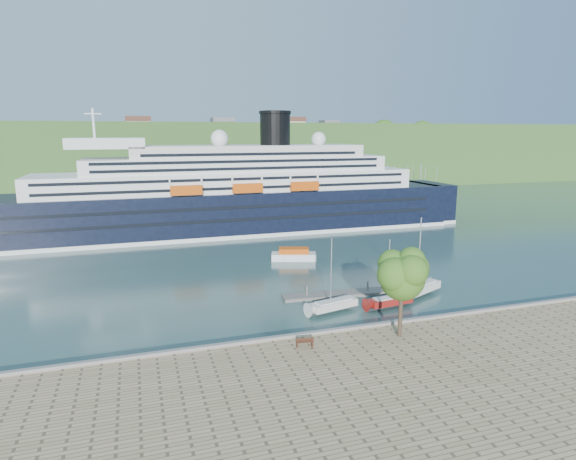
# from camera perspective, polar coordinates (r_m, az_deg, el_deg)

# --- Properties ---
(ground) EXTENTS (400.00, 400.00, 0.00)m
(ground) POSITION_cam_1_polar(r_m,az_deg,el_deg) (51.61, 9.75, -12.15)
(ground) COLOR #2A4B47
(ground) RESTS_ON ground
(far_hillside) EXTENTS (400.00, 50.00, 24.00)m
(far_hillside) POSITION_cam_1_polar(r_m,az_deg,el_deg) (188.29, -11.01, 8.65)
(far_hillside) COLOR #345522
(far_hillside) RESTS_ON ground
(quay_coping) EXTENTS (220.00, 0.50, 0.30)m
(quay_coping) POSITION_cam_1_polar(r_m,az_deg,el_deg) (51.00, 9.90, -11.05)
(quay_coping) COLOR slate
(quay_coping) RESTS_ON promenade
(cruise_ship) EXTENTS (111.69, 17.05, 25.06)m
(cruise_ship) POSITION_cam_1_polar(r_m,az_deg,el_deg) (100.11, -8.01, 6.76)
(cruise_ship) COLOR black
(cruise_ship) RESTS_ON ground
(park_bench) EXTENTS (1.79, 0.97, 1.09)m
(park_bench) POSITION_cam_1_polar(r_m,az_deg,el_deg) (45.77, 1.99, -13.05)
(park_bench) COLOR #482214
(park_bench) RESTS_ON promenade
(promenade_tree) EXTENTS (5.81, 5.81, 9.63)m
(promenade_tree) POSITION_cam_1_polar(r_m,az_deg,el_deg) (47.72, 13.32, -6.82)
(promenade_tree) COLOR #315817
(promenade_tree) RESTS_ON promenade
(floating_pontoon) EXTENTS (18.51, 3.74, 0.41)m
(floating_pontoon) POSITION_cam_1_polar(r_m,az_deg,el_deg) (63.14, 7.67, -7.42)
(floating_pontoon) COLOR slate
(floating_pontoon) RESTS_ON ground
(sailboat_white_near) EXTENTS (6.76, 3.28, 8.42)m
(sailboat_white_near) POSITION_cam_1_polar(r_m,az_deg,el_deg) (55.90, 5.50, -5.56)
(sailboat_white_near) COLOR silver
(sailboat_white_near) RESTS_ON ground
(sailboat_red) EXTENTS (6.33, 2.43, 7.97)m
(sailboat_red) POSITION_cam_1_polar(r_m,az_deg,el_deg) (58.34, 12.15, -5.28)
(sailboat_red) COLOR maroon
(sailboat_red) RESTS_ON ground
(sailboat_white_far) EXTENTS (7.75, 5.06, 9.77)m
(sailboat_white_far) POSITION_cam_1_polar(r_m,az_deg,el_deg) (63.21, 15.53, -3.29)
(sailboat_white_far) COLOR silver
(sailboat_white_far) RESTS_ON ground
(tender_launch) EXTENTS (7.75, 4.60, 2.03)m
(tender_launch) POSITION_cam_1_polar(r_m,az_deg,el_deg) (78.89, 0.68, -2.86)
(tender_launch) COLOR #CD4B0C
(tender_launch) RESTS_ON ground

